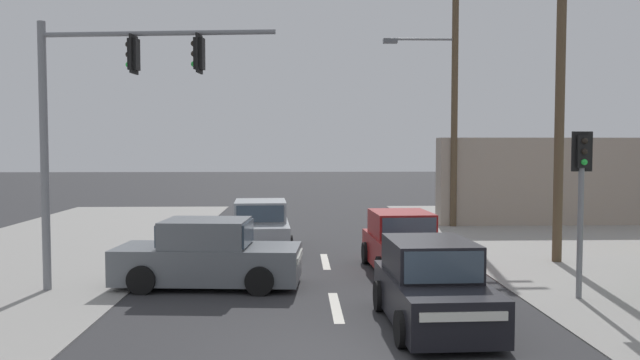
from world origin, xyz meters
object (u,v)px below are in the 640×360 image
Objects in this scene: sedan_kerbside_parked at (261,228)px; traffic_signal_mast at (100,105)px; utility_pole_midground_right at (557,53)px; hatchback_oncoming_near at (433,287)px; hatchback_crossing_left at (403,244)px; utility_pole_background_right at (452,88)px; pedestal_signal_right_kerb at (581,186)px; sedan_receding_far at (208,256)px.

traffic_signal_mast is at bearing -120.02° from sedan_kerbside_parked.
hatchback_oncoming_near is at bearing -128.08° from utility_pole_midground_right.
utility_pole_background_right is at bearing 68.87° from hatchback_crossing_left.
traffic_signal_mast reaches higher than hatchback_oncoming_near.
hatchback_crossing_left and hatchback_oncoming_near have the same top height.
hatchback_oncoming_near is (-0.28, -4.96, 0.00)m from hatchback_crossing_left.
pedestal_signal_right_kerb is 4.84m from hatchback_crossing_left.
utility_pole_midground_right is at bearing 15.25° from traffic_signal_mast.
utility_pole_midground_right reaches higher than utility_pole_background_right.
pedestal_signal_right_kerb reaches higher than sedan_receding_far.
traffic_signal_mast is at bearing -133.79° from utility_pole_background_right.
utility_pole_midground_right reaches higher than traffic_signal_mast.
utility_pole_background_right reaches higher than sedan_kerbside_parked.
hatchback_crossing_left is 1.01× the size of hatchback_oncoming_near.
utility_pole_midground_right is 2.50× the size of sedan_receding_far.
hatchback_crossing_left is (7.08, 2.12, -3.44)m from traffic_signal_mast.
traffic_signal_mast is 1.69× the size of pedestal_signal_right_kerb.
hatchback_oncoming_near is (-4.68, -5.97, -5.10)m from utility_pole_midground_right.
sedan_kerbside_parked is at bearing 59.98° from traffic_signal_mast.
pedestal_signal_right_kerb is 0.96× the size of hatchback_crossing_left.
hatchback_crossing_left is (-4.40, -1.01, -5.10)m from utility_pole_midground_right.
traffic_signal_mast is (-11.48, -3.13, -1.66)m from utility_pole_midground_right.
sedan_receding_far is at bearing -100.17° from sedan_kerbside_parked.
sedan_receding_far reaches higher than hatchback_crossing_left.
pedestal_signal_right_kerb reaches higher than sedan_kerbside_parked.
utility_pole_background_right is 12.40m from pedestal_signal_right_kerb.
pedestal_signal_right_kerb is 0.82× the size of sedan_receding_far.
utility_pole_background_right is 1.74× the size of traffic_signal_mast.
hatchback_oncoming_near is 5.60m from sedan_receding_far.
sedan_kerbside_parked reaches higher than hatchback_crossing_left.
utility_pole_background_right is 2.81× the size of hatchback_crossing_left.
utility_pole_midground_right is 3.05× the size of pedestal_signal_right_kerb.
utility_pole_midground_right is at bearing -15.90° from sedan_kerbside_parked.
utility_pole_background_right is 2.40× the size of sedan_receding_far.
utility_pole_midground_right is 1.04× the size of utility_pole_background_right.
sedan_receding_far is at bearing -160.94° from hatchback_crossing_left.
pedestal_signal_right_kerb reaches higher than hatchback_crossing_left.
utility_pole_midground_right is 2.51× the size of sedan_kerbside_parked.
hatchback_oncoming_near is (-3.70, -13.79, -4.88)m from utility_pole_background_right.
pedestal_signal_right_kerb is at bearing -105.44° from utility_pole_midground_right.
sedan_kerbside_parked is (-3.62, 8.34, 0.00)m from hatchback_oncoming_near.
utility_pole_midground_right is 10.86m from sedan_receding_far.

